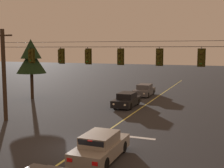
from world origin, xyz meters
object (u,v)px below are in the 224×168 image
object	(u,v)px
traffic_light_right_inner	(120,57)
car_oncoming_trailing	(144,90)
traffic_light_centre	(88,56)
traffic_light_left_inner	(61,56)
car_waiting_near_lane	(100,147)
car_oncoming_lead	(127,100)
traffic_light_leftmost	(31,56)
tree_verge_near	(31,58)
traffic_light_rightmost	(159,57)
traffic_light_far_right	(201,58)

from	to	relation	value
traffic_light_right_inner	car_oncoming_trailing	distance (m)	17.24
traffic_light_centre	traffic_light_left_inner	bearing A→B (deg)	180.00
car_waiting_near_lane	car_oncoming_lead	world-z (taller)	same
traffic_light_leftmost	car_oncoming_trailing	xyz separation A→B (m)	(4.42, 16.40, -4.56)
traffic_light_left_inner	traffic_light_centre	xyz separation A→B (m)	(2.15, 0.00, 0.00)
traffic_light_left_inner	car_oncoming_lead	size ratio (longest dim) A/B	0.28
tree_verge_near	traffic_light_centre	bearing A→B (deg)	-39.12
car_oncoming_lead	tree_verge_near	size ratio (longest dim) A/B	0.65
traffic_light_left_inner	traffic_light_right_inner	size ratio (longest dim) A/B	1.00
traffic_light_leftmost	traffic_light_right_inner	xyz separation A→B (m)	(7.12, 0.00, 0.00)
traffic_light_centre	traffic_light_rightmost	size ratio (longest dim) A/B	1.00
traffic_light_left_inner	car_oncoming_trailing	xyz separation A→B (m)	(1.84, 16.40, -4.56)
traffic_light_leftmost	car_waiting_near_lane	world-z (taller)	traffic_light_leftmost
traffic_light_leftmost	traffic_light_far_right	size ratio (longest dim) A/B	1.00
car_oncoming_lead	traffic_light_rightmost	bearing A→B (deg)	-60.33
car_waiting_near_lane	traffic_light_far_right	bearing A→B (deg)	47.39
traffic_light_centre	traffic_light_leftmost	bearing A→B (deg)	180.00
traffic_light_leftmost	traffic_light_left_inner	size ratio (longest dim) A/B	1.00
traffic_light_right_inner	car_waiting_near_lane	world-z (taller)	traffic_light_right_inner
traffic_light_leftmost	car_oncoming_lead	bearing A→B (deg)	63.09
car_waiting_near_lane	tree_verge_near	distance (m)	21.14
traffic_light_right_inner	traffic_light_far_right	distance (m)	5.20
traffic_light_centre	traffic_light_far_right	size ratio (longest dim) A/B	1.00
traffic_light_rightmost	traffic_light_left_inner	bearing A→B (deg)	180.00
traffic_light_rightmost	car_oncoming_trailing	size ratio (longest dim) A/B	0.28
traffic_light_rightmost	traffic_light_far_right	bearing A→B (deg)	0.00
traffic_light_rightmost	traffic_light_leftmost	bearing A→B (deg)	180.00
traffic_light_leftmost	traffic_light_rightmost	distance (m)	9.75
car_waiting_near_lane	tree_verge_near	bearing A→B (deg)	135.75
traffic_light_far_right	car_oncoming_lead	bearing A→B (deg)	130.50
traffic_light_leftmost	traffic_light_centre	world-z (taller)	same
car_oncoming_trailing	traffic_light_leftmost	bearing A→B (deg)	-105.07
traffic_light_left_inner	tree_verge_near	distance (m)	13.60
traffic_light_right_inner	traffic_light_rightmost	xyz separation A→B (m)	(2.63, 0.00, 0.00)
traffic_light_left_inner	car_waiting_near_lane	xyz separation A→B (m)	(5.23, -4.90, -4.56)
traffic_light_leftmost	car_oncoming_lead	world-z (taller)	traffic_light_leftmost
car_oncoming_lead	car_waiting_near_lane	bearing A→B (deg)	-77.01
car_oncoming_lead	traffic_light_far_right	bearing A→B (deg)	-49.50
traffic_light_left_inner	traffic_light_far_right	size ratio (longest dim) A/B	1.00
traffic_light_left_inner	traffic_light_rightmost	size ratio (longest dim) A/B	1.00
tree_verge_near	traffic_light_left_inner	bearing A→B (deg)	-44.85
traffic_light_far_right	car_oncoming_lead	xyz separation A→B (m)	(-7.73, 9.05, -4.56)
traffic_light_right_inner	tree_verge_near	world-z (taller)	tree_verge_near
traffic_light_right_inner	traffic_light_rightmost	distance (m)	2.63
traffic_light_right_inner	traffic_light_far_right	size ratio (longest dim) A/B	1.00
car_oncoming_lead	car_oncoming_trailing	xyz separation A→B (m)	(-0.17, 7.36, 0.00)
traffic_light_centre	traffic_light_rightmost	distance (m)	5.02
traffic_light_centre	traffic_light_right_inner	world-z (taller)	same
car_waiting_near_lane	car_oncoming_lead	distance (m)	14.32
traffic_light_right_inner	tree_verge_near	bearing A→B (deg)	145.94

